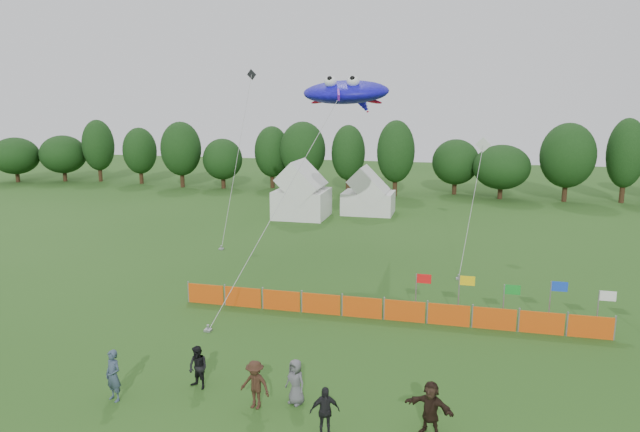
% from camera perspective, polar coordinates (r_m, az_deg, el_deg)
% --- Properties ---
extents(ground, '(160.00, 160.00, 0.00)m').
position_cam_1_polar(ground, '(20.92, -4.13, -17.37)').
color(ground, '#234C16').
rests_on(ground, ground).
extents(treeline, '(104.57, 8.78, 8.36)m').
position_cam_1_polar(treeline, '(62.76, 10.04, 5.84)').
color(treeline, '#382314').
rests_on(treeline, ground).
extents(tent_left, '(4.54, 4.54, 4.01)m').
position_cam_1_polar(tent_left, '(50.15, -1.83, 2.15)').
color(tent_left, white).
rests_on(tent_left, ground).
extents(tent_right, '(4.62, 3.69, 3.26)m').
position_cam_1_polar(tent_right, '(52.04, 4.87, 2.04)').
color(tent_right, silver).
rests_on(tent_right, ground).
extents(barrier_fence, '(19.90, 0.06, 1.00)m').
position_cam_1_polar(barrier_fence, '(27.21, 6.32, -9.25)').
color(barrier_fence, '#D54A0B').
rests_on(barrier_fence, ground).
extents(flag_row, '(10.73, 0.54, 2.16)m').
position_cam_1_polar(flag_row, '(27.79, 20.20, -7.58)').
color(flag_row, gray).
rests_on(flag_row, ground).
extents(spectator_a, '(0.77, 0.64, 1.81)m').
position_cam_1_polar(spectator_a, '(21.32, -19.97, -14.77)').
color(spectator_a, '#334356').
rests_on(spectator_a, ground).
extents(spectator_b, '(0.92, 0.81, 1.57)m').
position_cam_1_polar(spectator_b, '(21.36, -12.10, -14.60)').
color(spectator_b, black).
rests_on(spectator_b, ground).
extents(spectator_c, '(1.18, 0.82, 1.67)m').
position_cam_1_polar(spectator_c, '(19.83, -6.51, -16.41)').
color(spectator_c, '#352015').
rests_on(spectator_c, ground).
extents(spectator_d, '(1.01, 0.74, 1.59)m').
position_cam_1_polar(spectator_d, '(18.34, 0.47, -18.94)').
color(spectator_d, black).
rests_on(spectator_d, ground).
extents(spectator_e, '(0.91, 0.79, 1.57)m').
position_cam_1_polar(spectator_e, '(20.00, -2.46, -16.23)').
color(spectator_e, '#54545A').
rests_on(spectator_e, ground).
extents(spectator_f, '(1.66, 1.00, 1.71)m').
position_cam_1_polar(spectator_f, '(18.71, 10.98, -18.30)').
color(spectator_f, black).
rests_on(spectator_f, ground).
extents(stingray_kite, '(6.73, 20.72, 11.62)m').
position_cam_1_polar(stingray_kite, '(36.36, 2.75, 12.22)').
color(stingray_kite, '#170FD9').
rests_on(stingray_kite, ground).
extents(small_kite_white, '(1.97, 9.40, 7.65)m').
position_cam_1_polar(small_kite_white, '(38.94, 15.36, 3.22)').
color(small_kite_white, white).
rests_on(small_kite_white, ground).
extents(small_kite_dark, '(1.32, 8.98, 12.61)m').
position_cam_1_polar(small_kite_dark, '(43.74, -7.99, 7.46)').
color(small_kite_dark, black).
rests_on(small_kite_dark, ground).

